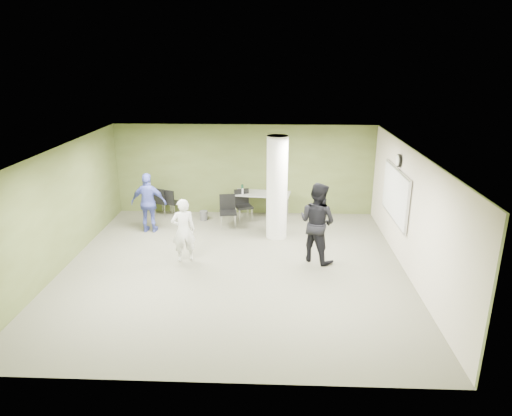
{
  "coord_description": "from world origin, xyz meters",
  "views": [
    {
      "loc": [
        0.93,
        -9.74,
        4.75
      ],
      "look_at": [
        0.48,
        1.0,
        1.16
      ],
      "focal_mm": 32.0,
      "sensor_mm": 36.0,
      "label": 1
    }
  ],
  "objects_px": {
    "folding_table": "(261,195)",
    "man_blue": "(149,203)",
    "chair_back_left": "(170,201)",
    "woman_white": "(183,230)",
    "man_black": "(317,222)"
  },
  "relations": [
    {
      "from": "folding_table",
      "to": "woman_white",
      "type": "distance_m",
      "value": 3.64
    },
    {
      "from": "woman_white",
      "to": "man_blue",
      "type": "relative_size",
      "value": 0.93
    },
    {
      "from": "woman_white",
      "to": "man_blue",
      "type": "bearing_deg",
      "value": -74.21
    },
    {
      "from": "chair_back_left",
      "to": "woman_white",
      "type": "height_order",
      "value": "woman_white"
    },
    {
      "from": "woman_white",
      "to": "man_black",
      "type": "distance_m",
      "value": 3.2
    },
    {
      "from": "man_blue",
      "to": "chair_back_left",
      "type": "bearing_deg",
      "value": -100.7
    },
    {
      "from": "folding_table",
      "to": "man_blue",
      "type": "relative_size",
      "value": 1.04
    },
    {
      "from": "chair_back_left",
      "to": "man_blue",
      "type": "distance_m",
      "value": 1.41
    },
    {
      "from": "chair_back_left",
      "to": "woman_white",
      "type": "distance_m",
      "value": 3.41
    },
    {
      "from": "folding_table",
      "to": "woman_white",
      "type": "height_order",
      "value": "woman_white"
    },
    {
      "from": "chair_back_left",
      "to": "man_blue",
      "type": "xyz_separation_m",
      "value": [
        -0.3,
        -1.33,
        0.35
      ]
    },
    {
      "from": "folding_table",
      "to": "man_blue",
      "type": "distance_m",
      "value": 3.37
    },
    {
      "from": "man_black",
      "to": "chair_back_left",
      "type": "bearing_deg",
      "value": 2.44
    },
    {
      "from": "chair_back_left",
      "to": "woman_white",
      "type": "xyz_separation_m",
      "value": [
        1.05,
        -3.23,
        0.28
      ]
    },
    {
      "from": "folding_table",
      "to": "chair_back_left",
      "type": "relative_size",
      "value": 2.04
    }
  ]
}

